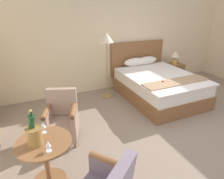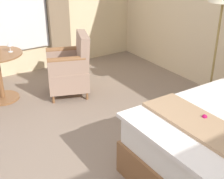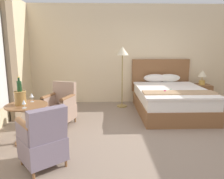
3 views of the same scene
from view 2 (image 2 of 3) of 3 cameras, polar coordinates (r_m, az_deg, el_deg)
name	(u,v)px [view 2 (image 2 of 3)]	position (r m, az deg, el deg)	size (l,w,h in m)	color
floor_lamp_brass	(222,6)	(3.98, 19.53, 14.24)	(0.34, 0.34, 1.65)	#9C8144
wine_glass_near_edge	(9,44)	(4.50, -18.24, 7.93)	(0.08, 0.08, 0.16)	white
armchair_by_window	(70,69)	(4.54, -7.61, 3.73)	(0.71, 0.73, 0.91)	brown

